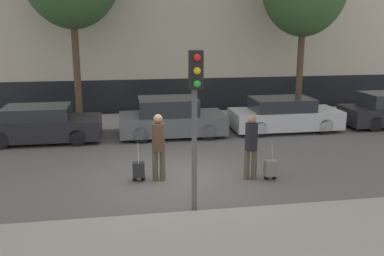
{
  "coord_description": "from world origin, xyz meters",
  "views": [
    {
      "loc": [
        -1.38,
        -11.14,
        4.13
      ],
      "look_at": [
        0.78,
        1.8,
        0.95
      ],
      "focal_mm": 40.0,
      "sensor_mm": 36.0,
      "label": 1
    }
  ],
  "objects": [
    {
      "name": "ground_plane",
      "position": [
        0.0,
        0.0,
        0.0
      ],
      "size": [
        80.0,
        80.0,
        0.0
      ],
      "primitive_type": "plane",
      "color": "#565451"
    },
    {
      "name": "parked_car_1",
      "position": [
        0.43,
        4.56,
        0.68
      ],
      "size": [
        3.96,
        1.9,
        1.46
      ],
      "color": "#4C5156",
      "rests_on": "ground_plane"
    },
    {
      "name": "traffic_light",
      "position": [
        0.15,
        -2.36,
        2.59
      ],
      "size": [
        0.28,
        0.47,
        3.62
      ],
      "color": "#515154",
      "rests_on": "ground_plane"
    },
    {
      "name": "sidewalk_far",
      "position": [
        0.0,
        7.0,
        0.06
      ],
      "size": [
        28.0,
        3.0,
        0.12
      ],
      "color": "gray",
      "rests_on": "ground_plane"
    },
    {
      "name": "pedestrian_left",
      "position": [
        -0.46,
        -0.16,
        1.05
      ],
      "size": [
        0.35,
        0.34,
        1.84
      ],
      "rotation": [
        0.0,
        0.0,
        -0.06
      ],
      "color": "#4C4233",
      "rests_on": "ground_plane"
    },
    {
      "name": "pedestrian_right",
      "position": [
        2.01,
        -0.48,
        1.04
      ],
      "size": [
        0.34,
        0.34,
        1.81
      ],
      "rotation": [
        0.0,
        0.0,
        2.89
      ],
      "color": "#4C4233",
      "rests_on": "ground_plane"
    },
    {
      "name": "trolley_left",
      "position": [
        -1.01,
        -0.13,
        0.32
      ],
      "size": [
        0.34,
        0.29,
        1.07
      ],
      "color": "#262628",
      "rests_on": "ground_plane"
    },
    {
      "name": "parked_car_0",
      "position": [
        -4.26,
        4.51,
        0.62
      ],
      "size": [
        4.1,
        1.8,
        1.3
      ],
      "color": "black",
      "rests_on": "ground_plane"
    },
    {
      "name": "sidewalk_near",
      "position": [
        0.0,
        -3.75,
        0.06
      ],
      "size": [
        28.0,
        2.5,
        0.12
      ],
      "color": "gray",
      "rests_on": "ground_plane"
    },
    {
      "name": "trolley_right",
      "position": [
        2.55,
        -0.61,
        0.33
      ],
      "size": [
        0.34,
        0.29,
        1.09
      ],
      "color": "slate",
      "rests_on": "ground_plane"
    },
    {
      "name": "parked_car_2",
      "position": [
        4.96,
        4.63,
        0.63
      ],
      "size": [
        4.26,
        1.8,
        1.33
      ],
      "color": "#B7BABF",
      "rests_on": "ground_plane"
    }
  ]
}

